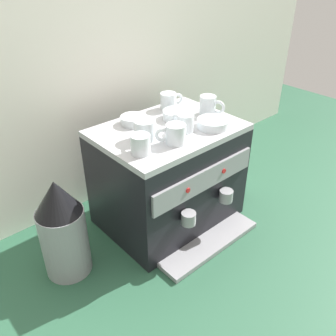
% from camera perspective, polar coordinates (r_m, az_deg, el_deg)
% --- Properties ---
extents(ground_plane, '(4.00, 4.00, 0.00)m').
position_cam_1_polar(ground_plane, '(1.70, 0.00, -7.50)').
color(ground_plane, '#28563D').
extents(tiled_backsplash_wall, '(2.80, 0.03, 1.07)m').
position_cam_1_polar(tiled_backsplash_wall, '(1.69, -8.48, 12.83)').
color(tiled_backsplash_wall, silver).
rests_on(tiled_backsplash_wall, ground_plane).
extents(espresso_machine, '(0.57, 0.52, 0.45)m').
position_cam_1_polar(espresso_machine, '(1.56, 0.11, -1.24)').
color(espresso_machine, black).
rests_on(espresso_machine, ground_plane).
extents(ceramic_cup_0, '(0.07, 0.10, 0.07)m').
position_cam_1_polar(ceramic_cup_0, '(1.26, -4.36, 3.80)').
color(ceramic_cup_0, silver).
rests_on(ceramic_cup_0, espresso_machine).
extents(ceramic_cup_1, '(0.06, 0.10, 0.07)m').
position_cam_1_polar(ceramic_cup_1, '(1.41, 2.64, 7.06)').
color(ceramic_cup_1, silver).
rests_on(ceramic_cup_1, espresso_machine).
extents(ceramic_cup_2, '(0.07, 0.11, 0.08)m').
position_cam_1_polar(ceramic_cup_2, '(1.57, 6.37, 9.68)').
color(ceramic_cup_2, silver).
rests_on(ceramic_cup_2, espresso_machine).
extents(ceramic_cup_3, '(0.10, 0.10, 0.08)m').
position_cam_1_polar(ceramic_cup_3, '(1.35, -3.61, 6.02)').
color(ceramic_cup_3, silver).
rests_on(ceramic_cup_3, espresso_machine).
extents(ceramic_cup_4, '(0.11, 0.07, 0.07)m').
position_cam_1_polar(ceramic_cup_4, '(1.62, 0.19, 10.44)').
color(ceramic_cup_4, silver).
rests_on(ceramic_cup_4, espresso_machine).
extents(ceramic_cup_5, '(0.10, 0.08, 0.07)m').
position_cam_1_polar(ceramic_cup_5, '(1.32, 1.03, 5.31)').
color(ceramic_cup_5, silver).
rests_on(ceramic_cup_5, espresso_machine).
extents(ceramic_bowl_0, '(0.13, 0.13, 0.03)m').
position_cam_1_polar(ceramic_bowl_0, '(1.46, 7.02, 6.91)').
color(ceramic_bowl_0, silver).
rests_on(ceramic_bowl_0, espresso_machine).
extents(ceramic_bowl_1, '(0.12, 0.12, 0.04)m').
position_cam_1_polar(ceramic_bowl_1, '(1.53, 1.36, 8.29)').
color(ceramic_bowl_1, silver).
rests_on(ceramic_bowl_1, espresso_machine).
extents(ceramic_bowl_2, '(0.10, 0.10, 0.03)m').
position_cam_1_polar(ceramic_bowl_2, '(1.49, -5.43, 7.43)').
color(ceramic_bowl_2, silver).
rests_on(ceramic_bowl_2, espresso_machine).
extents(coffee_grinder, '(0.17, 0.17, 0.40)m').
position_cam_1_polar(coffee_grinder, '(1.38, -16.16, -9.09)').
color(coffee_grinder, '#939399').
rests_on(coffee_grinder, ground_plane).
extents(milk_pitcher, '(0.10, 0.10, 0.13)m').
position_cam_1_polar(milk_pitcher, '(1.88, 10.24, -1.23)').
color(milk_pitcher, '#B7B7BC').
rests_on(milk_pitcher, ground_plane).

